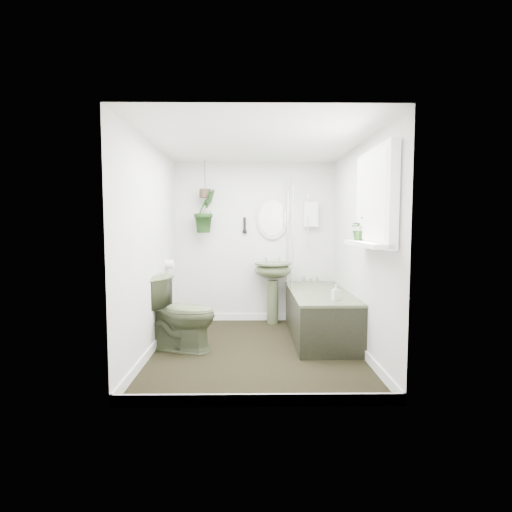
{
  "coord_description": "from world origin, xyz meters",
  "views": [
    {
      "loc": [
        -0.05,
        -4.39,
        1.42
      ],
      "look_at": [
        0.0,
        0.15,
        1.05
      ],
      "focal_mm": 28.0,
      "sensor_mm": 36.0,
      "label": 1
    }
  ],
  "objects": [
    {
      "name": "soap_bottle",
      "position": [
        0.88,
        -0.06,
        0.67
      ],
      "size": [
        0.09,
        0.09,
        0.17
      ],
      "primitive_type": "imported",
      "rotation": [
        0.0,
        0.0,
        0.24
      ],
      "color": "black",
      "rests_on": "bathtub"
    },
    {
      "name": "wall_back",
      "position": [
        0.0,
        1.41,
        1.15
      ],
      "size": [
        2.3,
        0.02,
        2.3
      ],
      "primitive_type": "cube",
      "color": "silver",
      "rests_on": "ground"
    },
    {
      "name": "skirting",
      "position": [
        0.0,
        0.0,
        0.05
      ],
      "size": [
        2.3,
        2.8,
        0.1
      ],
      "primitive_type": "cube",
      "color": "white",
      "rests_on": "floor"
    },
    {
      "name": "toilet",
      "position": [
        -0.85,
        0.04,
        0.42
      ],
      "size": [
        0.93,
        0.73,
        0.84
      ],
      "primitive_type": "imported",
      "rotation": [
        0.0,
        0.0,
        1.21
      ],
      "color": "#485235",
      "rests_on": "floor"
    },
    {
      "name": "hanging_plant",
      "position": [
        -0.7,
        1.25,
        1.6
      ],
      "size": [
        0.43,
        0.43,
        0.61
      ],
      "primitive_type": "imported",
      "rotation": [
        0.0,
        0.0,
        0.84
      ],
      "color": "black",
      "rests_on": "ceiling"
    },
    {
      "name": "wall_right",
      "position": [
        1.16,
        0.0,
        1.15
      ],
      "size": [
        0.02,
        2.8,
        2.3
      ],
      "primitive_type": "cube",
      "color": "silver",
      "rests_on": "ground"
    },
    {
      "name": "window_sill",
      "position": [
        1.02,
        -0.7,
        1.23
      ],
      "size": [
        0.18,
        1.0,
        0.04
      ],
      "primitive_type": "cube",
      "color": "white",
      "rests_on": "wall_right"
    },
    {
      "name": "bathtub",
      "position": [
        0.8,
        0.5,
        0.29
      ],
      "size": [
        0.72,
        1.72,
        0.58
      ],
      "primitive_type": null,
      "color": "#485235",
      "rests_on": "floor"
    },
    {
      "name": "bath_screen",
      "position": [
        0.47,
        0.99,
        1.28
      ],
      "size": [
        0.04,
        0.72,
        1.4
      ],
      "primitive_type": null,
      "color": "silver",
      "rests_on": "bathtub"
    },
    {
      "name": "ceiling",
      "position": [
        0.0,
        0.0,
        2.31
      ],
      "size": [
        2.3,
        2.8,
        0.02
      ],
      "primitive_type": "cube",
      "color": "white",
      "rests_on": "ground"
    },
    {
      "name": "toilet_roll_holder",
      "position": [
        -1.1,
        0.7,
        0.9
      ],
      "size": [
        0.11,
        0.11,
        0.11
      ],
      "primitive_type": "cylinder",
      "rotation": [
        0.0,
        1.57,
        0.0
      ],
      "color": "white",
      "rests_on": "wall_left"
    },
    {
      "name": "floor",
      "position": [
        0.0,
        0.0,
        -0.01
      ],
      "size": [
        2.3,
        2.8,
        0.02
      ],
      "primitive_type": "cube",
      "color": "black",
      "rests_on": "ground"
    },
    {
      "name": "window_recess",
      "position": [
        1.09,
        -0.7,
        1.65
      ],
      "size": [
        0.08,
        1.0,
        0.9
      ],
      "primitive_type": "cube",
      "color": "white",
      "rests_on": "wall_right"
    },
    {
      "name": "wall_sconce",
      "position": [
        -0.15,
        1.36,
        1.4
      ],
      "size": [
        0.04,
        0.04,
        0.22
      ],
      "primitive_type": "cylinder",
      "color": "black",
      "rests_on": "wall_back"
    },
    {
      "name": "shower_box",
      "position": [
        0.8,
        1.34,
        1.55
      ],
      "size": [
        0.2,
        0.1,
        0.35
      ],
      "primitive_type": "cube",
      "color": "white",
      "rests_on": "wall_back"
    },
    {
      "name": "oval_mirror",
      "position": [
        0.25,
        1.37,
        1.5
      ],
      "size": [
        0.46,
        0.03,
        0.62
      ],
      "primitive_type": "ellipsoid",
      "color": "beige",
      "rests_on": "wall_back"
    },
    {
      "name": "sill_plant",
      "position": [
        1.04,
        -0.4,
        1.37
      ],
      "size": [
        0.22,
        0.19,
        0.23
      ],
      "primitive_type": "imported",
      "rotation": [
        0.0,
        0.0,
        0.04
      ],
      "color": "black",
      "rests_on": "window_sill"
    },
    {
      "name": "hanging_pot",
      "position": [
        -0.7,
        1.25,
        1.84
      ],
      "size": [
        0.16,
        0.16,
        0.12
      ],
      "primitive_type": "cylinder",
      "color": "#372D1E",
      "rests_on": "ceiling"
    },
    {
      "name": "pedestal_sink",
      "position": [
        0.25,
        1.2,
        0.44
      ],
      "size": [
        0.57,
        0.51,
        0.88
      ],
      "primitive_type": null,
      "rotation": [
        0.0,
        0.0,
        -0.14
      ],
      "color": "#485235",
      "rests_on": "floor"
    },
    {
      "name": "wall_front",
      "position": [
        0.0,
        -1.41,
        1.15
      ],
      "size": [
        2.3,
        0.02,
        2.3
      ],
      "primitive_type": "cube",
      "color": "silver",
      "rests_on": "ground"
    },
    {
      "name": "window_blinds",
      "position": [
        1.04,
        -0.7,
        1.65
      ],
      "size": [
        0.01,
        0.86,
        0.76
      ],
      "primitive_type": "cube",
      "color": "white",
      "rests_on": "wall_right"
    },
    {
      "name": "wall_left",
      "position": [
        -1.16,
        0.0,
        1.15
      ],
      "size": [
        0.02,
        2.8,
        2.3
      ],
      "primitive_type": "cube",
      "color": "silver",
      "rests_on": "ground"
    }
  ]
}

